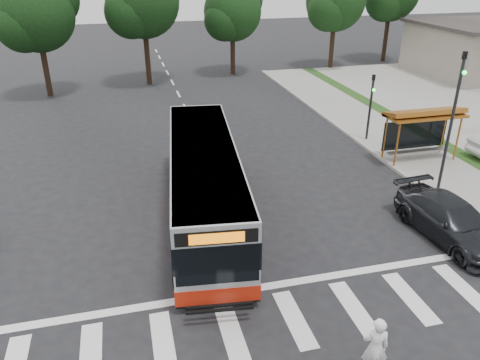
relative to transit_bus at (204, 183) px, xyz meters
name	(u,v)px	position (x,y,z in m)	size (l,w,h in m)	color
ground	(251,234)	(1.49, -1.88, -1.56)	(140.00, 140.00, 0.00)	black
sidewalk_east	(391,140)	(12.49, 6.12, -1.50)	(4.00, 40.00, 0.12)	gray
curb_east	(361,143)	(10.49, 6.12, -1.49)	(0.30, 40.00, 0.15)	#9E9991
curb_east_red	(478,229)	(10.49, -3.88, -1.49)	(0.32, 6.00, 0.15)	maroon
crosswalk_ladder	(294,319)	(1.49, -6.88, -1.56)	(18.00, 2.60, 0.01)	silver
bus_shelter	(423,119)	(12.29, 3.23, 0.79)	(4.20, 1.60, 2.86)	#9A5819
traffic_signal_ne_tall	(454,112)	(11.09, -0.38, 2.31)	(0.18, 0.37, 6.50)	black
traffic_signal_ne_short	(371,101)	(11.09, 6.61, 0.91)	(0.18, 0.37, 4.00)	black
tree_ne_a	(336,0)	(17.56, 26.19, 4.83)	(6.16, 5.74, 9.30)	black
tree_north_b	(233,11)	(7.56, 26.18, 4.10)	(5.72, 5.33, 8.43)	black
tree_north_c	(37,13)	(-8.44, 22.19, 4.73)	(6.16, 5.74, 9.30)	black
transit_bus	(204,183)	(0.00, 0.00, 0.00)	(2.62, 12.10, 3.13)	#B6B9BB
pedestrian	(375,348)	(2.71, -9.38, -0.61)	(0.69, 0.45, 1.90)	white
dark_sedan	(451,220)	(8.99, -4.01, -0.79)	(2.16, 5.31, 1.54)	black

